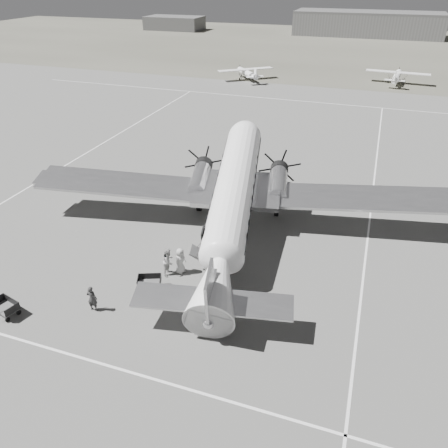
{
  "coord_description": "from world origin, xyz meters",
  "views": [
    {
      "loc": [
        10.82,
        -26.66,
        17.39
      ],
      "look_at": [
        2.39,
        -2.2,
        2.2
      ],
      "focal_mm": 35.0,
      "sensor_mm": 36.0,
      "label": 1
    }
  ],
  "objects_px": {
    "shed_secondary": "(175,23)",
    "ramp_agent": "(169,261)",
    "hangar_main": "(367,24)",
    "ground_crew": "(92,298)",
    "light_plane_right": "(397,77)",
    "baggage_cart_near": "(150,283)",
    "passenger": "(180,261)",
    "baggage_cart_far": "(5,308)",
    "dc3_airliner": "(233,200)",
    "light_plane_left": "(247,74)"
  },
  "relations": [
    {
      "from": "shed_secondary",
      "to": "ramp_agent",
      "type": "distance_m",
      "value": 132.79
    },
    {
      "from": "light_plane_right",
      "to": "baggage_cart_far",
      "type": "xyz_separation_m",
      "value": [
        -21.13,
        -69.23,
        -0.66
      ]
    },
    {
      "from": "shed_secondary",
      "to": "dc3_airliner",
      "type": "height_order",
      "value": "dc3_airliner"
    },
    {
      "from": "shed_secondary",
      "to": "baggage_cart_far",
      "type": "bearing_deg",
      "value": -69.54
    },
    {
      "from": "hangar_main",
      "to": "dc3_airliner",
      "type": "xyz_separation_m",
      "value": [
        -2.61,
        -120.2,
        -0.23
      ]
    },
    {
      "from": "light_plane_left",
      "to": "baggage_cart_far",
      "type": "height_order",
      "value": "light_plane_left"
    },
    {
      "from": "shed_secondary",
      "to": "ground_crew",
      "type": "bearing_deg",
      "value": -67.44
    },
    {
      "from": "light_plane_left",
      "to": "ground_crew",
      "type": "distance_m",
      "value": 62.36
    },
    {
      "from": "hangar_main",
      "to": "dc3_airliner",
      "type": "distance_m",
      "value": 120.23
    },
    {
      "from": "shed_secondary",
      "to": "baggage_cart_far",
      "type": "distance_m",
      "value": 136.16
    },
    {
      "from": "shed_secondary",
      "to": "ground_crew",
      "type": "relative_size",
      "value": 10.65
    },
    {
      "from": "dc3_airliner",
      "to": "passenger",
      "type": "height_order",
      "value": "dc3_airliner"
    },
    {
      "from": "baggage_cart_near",
      "to": "ramp_agent",
      "type": "relative_size",
      "value": 0.78
    },
    {
      "from": "light_plane_right",
      "to": "baggage_cart_far",
      "type": "bearing_deg",
      "value": -101.94
    },
    {
      "from": "shed_secondary",
      "to": "hangar_main",
      "type": "bearing_deg",
      "value": 4.76
    },
    {
      "from": "light_plane_right",
      "to": "baggage_cart_far",
      "type": "relative_size",
      "value": 6.69
    },
    {
      "from": "light_plane_right",
      "to": "ground_crew",
      "type": "relative_size",
      "value": 6.36
    },
    {
      "from": "light_plane_right",
      "to": "baggage_cart_near",
      "type": "height_order",
      "value": "light_plane_right"
    },
    {
      "from": "light_plane_right",
      "to": "ground_crew",
      "type": "bearing_deg",
      "value": -98.79
    },
    {
      "from": "baggage_cart_far",
      "to": "ground_crew",
      "type": "height_order",
      "value": "ground_crew"
    },
    {
      "from": "shed_secondary",
      "to": "passenger",
      "type": "xyz_separation_m",
      "value": [
        55.52,
        -120.52,
        -1.1
      ]
    },
    {
      "from": "hangar_main",
      "to": "ground_crew",
      "type": "relative_size",
      "value": 24.86
    },
    {
      "from": "dc3_airliner",
      "to": "baggage_cart_far",
      "type": "height_order",
      "value": "dc3_airliner"
    },
    {
      "from": "dc3_airliner",
      "to": "shed_secondary",
      "type": "bearing_deg",
      "value": 105.26
    },
    {
      "from": "hangar_main",
      "to": "baggage_cart_near",
      "type": "relative_size",
      "value": 27.54
    },
    {
      "from": "hangar_main",
      "to": "baggage_cart_far",
      "type": "relative_size",
      "value": 26.18
    },
    {
      "from": "dc3_airliner",
      "to": "baggage_cart_far",
      "type": "relative_size",
      "value": 20.12
    },
    {
      "from": "light_plane_left",
      "to": "baggage_cart_far",
      "type": "distance_m",
      "value": 63.85
    },
    {
      "from": "shed_secondary",
      "to": "light_plane_left",
      "type": "height_order",
      "value": "shed_secondary"
    },
    {
      "from": "shed_secondary",
      "to": "light_plane_right",
      "type": "bearing_deg",
      "value": -40.32
    },
    {
      "from": "light_plane_left",
      "to": "ramp_agent",
      "type": "bearing_deg",
      "value": -117.39
    },
    {
      "from": "shed_secondary",
      "to": "ramp_agent",
      "type": "height_order",
      "value": "shed_secondary"
    },
    {
      "from": "hangar_main",
      "to": "dc3_airliner",
      "type": "height_order",
      "value": "hangar_main"
    },
    {
      "from": "baggage_cart_near",
      "to": "passenger",
      "type": "distance_m",
      "value": 2.54
    },
    {
      "from": "hangar_main",
      "to": "shed_secondary",
      "type": "bearing_deg",
      "value": -175.24
    },
    {
      "from": "hangar_main",
      "to": "ground_crew",
      "type": "height_order",
      "value": "hangar_main"
    },
    {
      "from": "hangar_main",
      "to": "ramp_agent",
      "type": "distance_m",
      "value": 126.05
    },
    {
      "from": "hangar_main",
      "to": "shed_secondary",
      "type": "height_order",
      "value": "hangar_main"
    },
    {
      "from": "light_plane_right",
      "to": "passenger",
      "type": "xyz_separation_m",
      "value": [
        -13.2,
        -62.19,
        -0.21
      ]
    },
    {
      "from": "light_plane_right",
      "to": "baggage_cart_near",
      "type": "relative_size",
      "value": 7.04
    },
    {
      "from": "hangar_main",
      "to": "ground_crew",
      "type": "bearing_deg",
      "value": -93.43
    },
    {
      "from": "ground_crew",
      "to": "baggage_cart_far",
      "type": "bearing_deg",
      "value": 15.41
    },
    {
      "from": "baggage_cart_far",
      "to": "ramp_agent",
      "type": "xyz_separation_m",
      "value": [
        7.28,
        6.64,
        0.52
      ]
    },
    {
      "from": "baggage_cart_far",
      "to": "passenger",
      "type": "relative_size",
      "value": 0.89
    },
    {
      "from": "shed_secondary",
      "to": "baggage_cart_far",
      "type": "xyz_separation_m",
      "value": [
        47.59,
        -127.56,
        -1.55
      ]
    },
    {
      "from": "shed_secondary",
      "to": "baggage_cart_near",
      "type": "height_order",
      "value": "shed_secondary"
    },
    {
      "from": "dc3_airliner",
      "to": "hangar_main",
      "type": "bearing_deg",
      "value": 77.54
    },
    {
      "from": "light_plane_left",
      "to": "ramp_agent",
      "type": "relative_size",
      "value": 5.24
    },
    {
      "from": "ground_crew",
      "to": "passenger",
      "type": "bearing_deg",
      "value": -131.34
    },
    {
      "from": "baggage_cart_far",
      "to": "ground_crew",
      "type": "relative_size",
      "value": 0.95
    }
  ]
}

